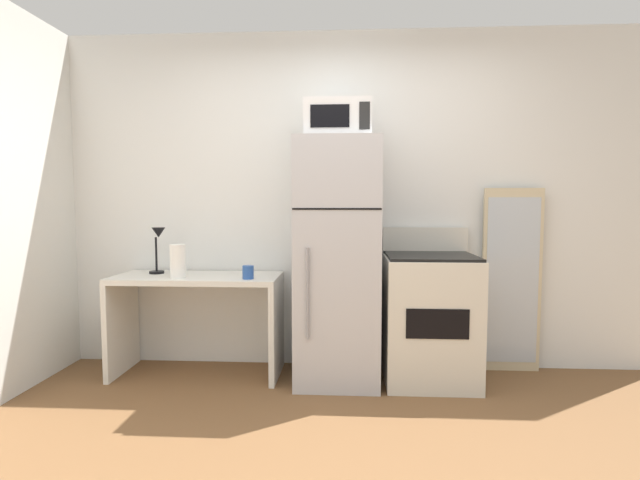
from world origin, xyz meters
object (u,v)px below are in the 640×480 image
Objects in this scene: refrigerator at (338,261)px; oven_range at (430,317)px; paper_towel_roll at (178,261)px; desk_lamp at (158,242)px; microwave at (338,120)px; leaning_mirror at (512,280)px; coffee_mug at (248,272)px; desk at (198,305)px.

refrigerator is 1.58× the size of oven_range.
paper_towel_roll is 0.22× the size of oven_range.
microwave reaches higher than desk_lamp.
leaning_mirror reaches higher than desk_lamp.
desk_lamp is at bearing 164.33° from coffee_mug.
leaning_mirror is (2.47, 0.33, -0.17)m from paper_towel_roll.
microwave is at bearing -89.68° from refrigerator.
desk_lamp is at bearing -176.67° from leaning_mirror.
microwave reaches higher than oven_range.
refrigerator is 1.24× the size of leaning_mirror.
oven_range is at bearing 0.87° from refrigerator.
desk is 2.38m from leaning_mirror.
refrigerator is at bearing -179.13° from oven_range.
coffee_mug reaches higher than desk.
desk is 1.10m from refrigerator.
desk_lamp is 1.37m from refrigerator.
refrigerator reaches higher than desk.
refrigerator is 1.00m from microwave.
microwave is at bearing 2.06° from paper_towel_roll.
refrigerator is (1.15, 0.06, -0.00)m from paper_towel_roll.
desk_lamp reaches higher than coffee_mug.
refrigerator reaches higher than oven_range.
desk is 5.11× the size of paper_towel_roll.
coffee_mug is at bearing -173.25° from microwave.
desk_lamp reaches higher than desk.
microwave is (1.15, 0.04, 1.00)m from paper_towel_roll.
desk is at bearing -11.13° from desk_lamp.
oven_range is (0.66, 0.03, -1.40)m from microwave.
oven_range is 0.74m from leaning_mirror.
refrigerator is at bearing -168.63° from leaning_mirror.
leaning_mirror is (2.68, 0.16, -0.29)m from desk_lamp.
oven_range reaches higher than desk.
paper_towel_roll is at bearing -172.44° from leaning_mirror.
microwave reaches higher than leaning_mirror.
refrigerator reaches higher than leaning_mirror.
desk_lamp is 0.77× the size of microwave.
paper_towel_roll is 2.53× the size of coffee_mug.
coffee_mug is 0.21× the size of microwave.
desk_lamp is at bearing 141.15° from paper_towel_roll.
paper_towel_roll is at bearing 176.32° from coffee_mug.
desk is 1.11× the size of oven_range.
desk is 12.90× the size of coffee_mug.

